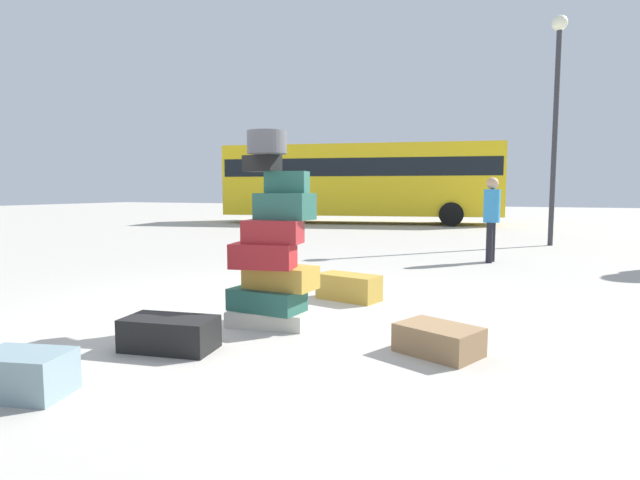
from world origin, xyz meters
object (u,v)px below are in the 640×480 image
(suitcase_tan_foreground_far, at_px, (349,287))
(suitcase_black_foreground_near, at_px, (170,334))
(suitcase_tower, at_px, (273,250))
(person_bearded_onlooker, at_px, (492,212))
(lamp_post, at_px, (557,95))
(suitcase_brown_right_side, at_px, (438,340))
(suitcase_slate_white_trunk, at_px, (24,374))
(parked_bus, at_px, (360,178))

(suitcase_tan_foreground_far, relative_size, suitcase_black_foreground_near, 0.98)
(suitcase_tower, relative_size, suitcase_black_foreground_near, 2.50)
(person_bearded_onlooker, xyz_separation_m, lamp_post, (1.10, 3.65, 2.68))
(suitcase_tower, distance_m, suitcase_black_foreground_near, 1.28)
(suitcase_brown_right_side, bearing_deg, suitcase_black_foreground_near, -136.88)
(suitcase_slate_white_trunk, bearing_deg, suitcase_black_foreground_near, 64.25)
(suitcase_black_foreground_near, distance_m, person_bearded_onlooker, 7.00)
(suitcase_tan_foreground_far, bearing_deg, lamp_post, 85.38)
(person_bearded_onlooker, distance_m, parked_bus, 11.64)
(suitcase_tower, xyz_separation_m, suitcase_black_foreground_near, (-0.44, -1.03, -0.62))
(suitcase_tower, height_order, person_bearded_onlooker, suitcase_tower)
(suitcase_black_foreground_near, height_order, person_bearded_onlooker, person_bearded_onlooker)
(suitcase_tan_foreground_far, bearing_deg, suitcase_brown_right_side, -37.78)
(suitcase_brown_right_side, height_order, parked_bus, parked_bus)
(lamp_post, bearing_deg, suitcase_slate_white_trunk, -106.55)
(suitcase_tower, bearing_deg, suitcase_black_foreground_near, -113.41)
(suitcase_slate_white_trunk, distance_m, person_bearded_onlooker, 8.18)
(suitcase_tower, relative_size, suitcase_brown_right_side, 2.98)
(suitcase_slate_white_trunk, distance_m, suitcase_brown_right_side, 3.07)
(suitcase_tan_foreground_far, relative_size, lamp_post, 0.14)
(suitcase_tower, xyz_separation_m, parked_bus, (-4.31, 15.60, 1.07))
(parked_bus, bearing_deg, suitcase_black_foreground_near, -88.46)
(suitcase_brown_right_side, xyz_separation_m, suitcase_tan_foreground_far, (-1.40, 1.69, 0.04))
(suitcase_slate_white_trunk, xyz_separation_m, suitcase_brown_right_side, (2.37, 1.94, -0.03))
(suitcase_tower, distance_m, suitcase_brown_right_side, 1.82)
(suitcase_black_foreground_near, bearing_deg, suitcase_brown_right_side, 10.98)
(suitcase_tower, bearing_deg, suitcase_slate_white_trunk, -107.41)
(person_bearded_onlooker, distance_m, lamp_post, 4.66)
(suitcase_tower, height_order, suitcase_tan_foreground_far, suitcase_tower)
(suitcase_tan_foreground_far, distance_m, person_bearded_onlooker, 4.45)
(suitcase_tower, height_order, suitcase_slate_white_trunk, suitcase_tower)
(suitcase_tower, height_order, suitcase_black_foreground_near, suitcase_tower)
(suitcase_tower, height_order, suitcase_brown_right_side, suitcase_tower)
(suitcase_black_foreground_near, xyz_separation_m, lamp_post, (3.16, 10.29, 3.48))
(suitcase_black_foreground_near, relative_size, person_bearded_onlooker, 0.48)
(suitcase_tower, height_order, lamp_post, lamp_post)
(suitcase_slate_white_trunk, distance_m, parked_bus, 18.23)
(suitcase_slate_white_trunk, relative_size, parked_bus, 0.05)
(suitcase_brown_right_side, height_order, suitcase_black_foreground_near, suitcase_black_foreground_near)
(suitcase_black_foreground_near, distance_m, parked_bus, 17.15)
(suitcase_tan_foreground_far, bearing_deg, suitcase_slate_white_trunk, -92.27)
(suitcase_tower, xyz_separation_m, suitcase_brown_right_side, (1.68, -0.25, -0.64))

